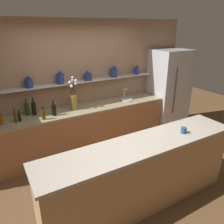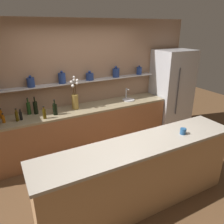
{
  "view_description": "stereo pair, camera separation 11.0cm",
  "coord_description": "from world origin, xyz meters",
  "px_view_note": "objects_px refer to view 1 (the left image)",
  "views": [
    {
      "loc": [
        -1.62,
        -2.58,
        2.45
      ],
      "look_at": [
        0.06,
        0.31,
        1.13
      ],
      "focal_mm": 35.0,
      "sensor_mm": 36.0,
      "label": 1
    },
    {
      "loc": [
        -1.52,
        -2.64,
        2.45
      ],
      "look_at": [
        0.06,
        0.31,
        1.13
      ],
      "focal_mm": 35.0,
      "sensor_mm": 36.0,
      "label": 2
    }
  ],
  "objects_px": {
    "flower_vase": "(74,99)",
    "bottle_wine_5": "(54,110)",
    "coffee_mug": "(184,130)",
    "bottle_sauce_7": "(2,120)",
    "refrigerator": "(168,91)",
    "bottle_sauce_8": "(53,110)",
    "bottle_wine_4": "(27,109)",
    "bottle_sauce_1": "(19,117)",
    "sink_fixture": "(126,99)",
    "bottle_oil_6": "(15,117)",
    "bottle_oil_0": "(43,114)",
    "bottle_wine_3": "(34,108)"
  },
  "relations": [
    {
      "from": "flower_vase",
      "to": "bottle_wine_5",
      "type": "distance_m",
      "value": 0.46
    },
    {
      "from": "flower_vase",
      "to": "coffee_mug",
      "type": "distance_m",
      "value": 2.16
    },
    {
      "from": "flower_vase",
      "to": "bottle_sauce_7",
      "type": "height_order",
      "value": "flower_vase"
    },
    {
      "from": "refrigerator",
      "to": "bottle_sauce_8",
      "type": "height_order",
      "value": "refrigerator"
    },
    {
      "from": "flower_vase",
      "to": "bottle_sauce_8",
      "type": "bearing_deg",
      "value": -177.24
    },
    {
      "from": "flower_vase",
      "to": "bottle_wine_4",
      "type": "height_order",
      "value": "flower_vase"
    },
    {
      "from": "bottle_sauce_1",
      "to": "bottle_sauce_8",
      "type": "relative_size",
      "value": 1.02
    },
    {
      "from": "sink_fixture",
      "to": "bottle_wine_5",
      "type": "xyz_separation_m",
      "value": [
        -1.64,
        -0.09,
        0.08
      ]
    },
    {
      "from": "refrigerator",
      "to": "coffee_mug",
      "type": "distance_m",
      "value": 2.4
    },
    {
      "from": "flower_vase",
      "to": "bottle_sauce_1",
      "type": "height_order",
      "value": "flower_vase"
    },
    {
      "from": "refrigerator",
      "to": "bottle_wine_5",
      "type": "relative_size",
      "value": 6.64
    },
    {
      "from": "bottle_oil_6",
      "to": "bottle_oil_0",
      "type": "bearing_deg",
      "value": -14.06
    },
    {
      "from": "flower_vase",
      "to": "bottle_sauce_1",
      "type": "xyz_separation_m",
      "value": [
        -1.02,
        -0.08,
        -0.12
      ]
    },
    {
      "from": "flower_vase",
      "to": "coffee_mug",
      "type": "relative_size",
      "value": 6.39
    },
    {
      "from": "coffee_mug",
      "to": "sink_fixture",
      "type": "bearing_deg",
      "value": 81.28
    },
    {
      "from": "bottle_sauce_1",
      "to": "bottle_sauce_7",
      "type": "xyz_separation_m",
      "value": [
        -0.28,
        0.01,
        -0.01
      ]
    },
    {
      "from": "bottle_oil_0",
      "to": "sink_fixture",
      "type": "bearing_deg",
      "value": 5.63
    },
    {
      "from": "bottle_wine_4",
      "to": "bottle_oil_6",
      "type": "bearing_deg",
      "value": -134.72
    },
    {
      "from": "bottle_wine_3",
      "to": "sink_fixture",
      "type": "bearing_deg",
      "value": -3.56
    },
    {
      "from": "bottle_sauce_7",
      "to": "coffee_mug",
      "type": "bearing_deg",
      "value": -40.3
    },
    {
      "from": "bottle_wine_4",
      "to": "bottle_oil_6",
      "type": "relative_size",
      "value": 1.36
    },
    {
      "from": "bottle_wine_5",
      "to": "bottle_oil_0",
      "type": "bearing_deg",
      "value": -156.66
    },
    {
      "from": "bottle_sauce_1",
      "to": "bottle_wine_4",
      "type": "bearing_deg",
      "value": 51.44
    },
    {
      "from": "bottle_wine_3",
      "to": "bottle_oil_6",
      "type": "xyz_separation_m",
      "value": [
        -0.35,
        -0.19,
        -0.03
      ]
    },
    {
      "from": "bottle_oil_6",
      "to": "bottle_sauce_7",
      "type": "relative_size",
      "value": 1.37
    },
    {
      "from": "bottle_oil_0",
      "to": "coffee_mug",
      "type": "xyz_separation_m",
      "value": [
        1.57,
        -1.74,
        0.05
      ]
    },
    {
      "from": "bottle_sauce_1",
      "to": "bottle_wine_3",
      "type": "distance_m",
      "value": 0.33
    },
    {
      "from": "bottle_wine_3",
      "to": "bottle_wine_4",
      "type": "relative_size",
      "value": 1.04
    },
    {
      "from": "refrigerator",
      "to": "bottle_wine_4",
      "type": "xyz_separation_m",
      "value": [
        -3.27,
        0.21,
        0.06
      ]
    },
    {
      "from": "flower_vase",
      "to": "bottle_oil_6",
      "type": "bearing_deg",
      "value": -174.47
    },
    {
      "from": "refrigerator",
      "to": "bottle_wine_4",
      "type": "bearing_deg",
      "value": 176.31
    },
    {
      "from": "flower_vase",
      "to": "bottle_sauce_8",
      "type": "relative_size",
      "value": 3.39
    },
    {
      "from": "bottle_sauce_8",
      "to": "bottle_wine_4",
      "type": "bearing_deg",
      "value": 160.74
    },
    {
      "from": "bottle_wine_4",
      "to": "coffee_mug",
      "type": "xyz_separation_m",
      "value": [
        1.77,
        -2.08,
        0.02
      ]
    },
    {
      "from": "flower_vase",
      "to": "bottle_wine_3",
      "type": "xyz_separation_m",
      "value": [
        -0.74,
        0.09,
        -0.08
      ]
    },
    {
      "from": "bottle_oil_0",
      "to": "bottle_sauce_1",
      "type": "height_order",
      "value": "bottle_oil_0"
    },
    {
      "from": "flower_vase",
      "to": "bottle_wine_5",
      "type": "relative_size",
      "value": 2.21
    },
    {
      "from": "refrigerator",
      "to": "bottle_oil_0",
      "type": "height_order",
      "value": "refrigerator"
    },
    {
      "from": "flower_vase",
      "to": "bottle_sauce_1",
      "type": "distance_m",
      "value": 1.03
    },
    {
      "from": "bottle_sauce_1",
      "to": "bottle_oil_6",
      "type": "xyz_separation_m",
      "value": [
        -0.06,
        -0.02,
        0.01
      ]
    },
    {
      "from": "sink_fixture",
      "to": "bottle_sauce_8",
      "type": "bearing_deg",
      "value": 179.59
    },
    {
      "from": "bottle_oil_0",
      "to": "bottle_wine_4",
      "type": "relative_size",
      "value": 0.74
    },
    {
      "from": "refrigerator",
      "to": "bottle_wine_4",
      "type": "distance_m",
      "value": 3.28
    },
    {
      "from": "refrigerator",
      "to": "bottle_oil_0",
      "type": "bearing_deg",
      "value": -177.49
    },
    {
      "from": "bottle_wine_5",
      "to": "coffee_mug",
      "type": "xyz_separation_m",
      "value": [
        1.35,
        -1.83,
        0.04
      ]
    },
    {
      "from": "bottle_oil_6",
      "to": "bottle_sauce_8",
      "type": "xyz_separation_m",
      "value": [
        0.66,
        0.08,
        -0.01
      ]
    },
    {
      "from": "bottle_sauce_1",
      "to": "bottle_sauce_8",
      "type": "distance_m",
      "value": 0.6
    },
    {
      "from": "sink_fixture",
      "to": "bottle_wine_4",
      "type": "relative_size",
      "value": 0.85
    },
    {
      "from": "bottle_wine_5",
      "to": "bottle_wine_4",
      "type": "bearing_deg",
      "value": 149.19
    },
    {
      "from": "sink_fixture",
      "to": "bottle_sauce_1",
      "type": "bearing_deg",
      "value": -178.75
    }
  ]
}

